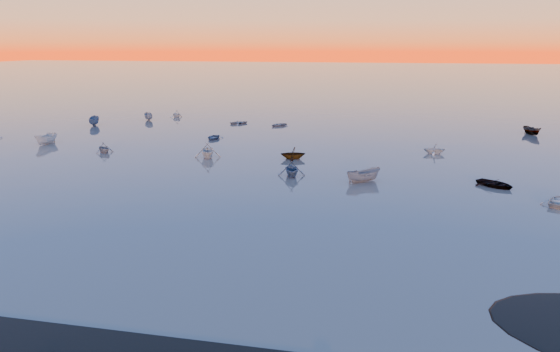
% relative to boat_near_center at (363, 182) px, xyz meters
% --- Properties ---
extents(ground, '(600.00, 600.00, 0.00)m').
position_rel_boat_near_center_xyz_m(ground, '(-11.97, 68.77, 0.00)').
color(ground, '#615951').
rests_on(ground, ground).
extents(mud_lobes, '(140.00, 6.00, 0.07)m').
position_rel_boat_near_center_xyz_m(mud_lobes, '(-11.97, -32.23, 0.01)').
color(mud_lobes, black).
rests_on(mud_lobes, ground).
extents(moored_fleet, '(124.00, 58.00, 1.20)m').
position_rel_boat_near_center_xyz_m(moored_fleet, '(-11.97, 21.77, 0.00)').
color(moored_fleet, silver).
rests_on(moored_fleet, ground).
extents(boat_near_center, '(3.77, 4.32, 1.41)m').
position_rel_boat_near_center_xyz_m(boat_near_center, '(0.00, 0.00, 0.00)').
color(boat_near_center, gray).
rests_on(boat_near_center, ground).
extents(boat_near_right, '(4.17, 2.69, 1.35)m').
position_rel_boat_near_center_xyz_m(boat_near_right, '(-8.01, 0.92, 0.00)').
color(boat_near_right, '#3B5271').
rests_on(boat_near_right, ground).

